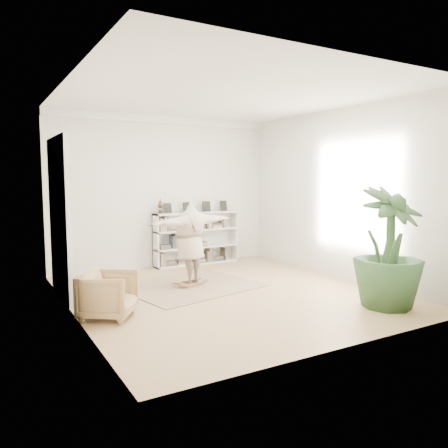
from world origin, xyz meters
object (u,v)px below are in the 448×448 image
object	(u,v)px
bookshelf	(196,239)
rocker_board	(190,283)
houseplant	(389,248)
person	(190,241)
armchair	(108,295)

from	to	relation	value
bookshelf	rocker_board	size ratio (longest dim) A/B	4.30
houseplant	bookshelf	bearing A→B (deg)	102.80
person	houseplant	xyz separation A→B (m)	(2.24, -2.87, 0.10)
armchair	houseplant	size ratio (longest dim) A/B	0.39
bookshelf	armchair	bearing A→B (deg)	-134.33
armchair	person	size ratio (longest dim) A/B	0.40
bookshelf	rocker_board	distance (m)	2.37
rocker_board	houseplant	size ratio (longest dim) A/B	0.26
bookshelf	person	distance (m)	2.32
bookshelf	person	xyz separation A→B (m)	(-1.13, -2.01, 0.27)
rocker_board	person	distance (m)	0.84
armchair	houseplant	xyz separation A→B (m)	(4.15, -1.77, 0.65)
bookshelf	houseplant	world-z (taller)	houseplant
person	houseplant	bearing A→B (deg)	116.19
rocker_board	person	world-z (taller)	person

